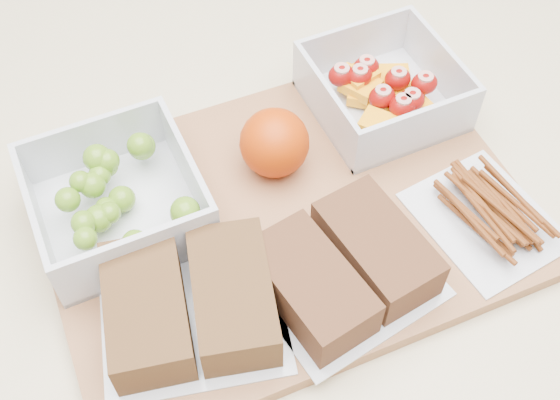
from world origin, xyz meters
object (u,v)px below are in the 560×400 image
Objects in this scene: cutting_board at (287,218)px; fruit_container at (383,91)px; sandwich_bag_center at (344,268)px; orange at (274,143)px; grape_container at (119,198)px; pretzel_bag at (488,211)px; sandwich_bag_left at (190,304)px.

cutting_board is 3.15× the size of fruit_container.
sandwich_bag_center is at bearing -79.59° from cutting_board.
cutting_board is 0.07m from orange.
sandwich_bag_center reaches higher than cutting_board.
cutting_board is 2.64× the size of sandwich_bag_center.
grape_container is 2.17× the size of orange.
pretzel_bag is (0.16, -0.08, 0.02)m from cutting_board.
sandwich_bag_center is at bearing -89.96° from orange.
cutting_board is at bearing -150.80° from fruit_container.
grape_container is 0.12m from sandwich_bag_left.
cutting_board is 6.54× the size of orange.
orange reaches higher than cutting_board.
cutting_board is at bearing -23.81° from grape_container.
cutting_board is 0.13m from sandwich_bag_left.
sandwich_bag_left reaches higher than cutting_board.
fruit_container reaches higher than sandwich_bag_center.
orange is at bearing 136.67° from pretzel_bag.
fruit_container is 0.29m from sandwich_bag_left.
orange is at bearing -1.78° from grape_container.
grape_container reaches higher than fruit_container.
sandwich_bag_center is at bearing -9.60° from sandwich_bag_left.
sandwich_bag_center is (0.15, -0.14, -0.00)m from grape_container.
fruit_container is at bearing 10.72° from orange.
orange is 0.47× the size of pretzel_bag.
cutting_board is 2.42× the size of sandwich_bag_left.
fruit_container is at bearing 51.69° from sandwich_bag_center.
pretzel_bag is at bearing -43.33° from orange.
orange reaches higher than grape_container.
cutting_board is 3.09× the size of pretzel_bag.
grape_container is 0.15m from orange.
grape_container reaches higher than sandwich_bag_center.
orange is at bearing 42.84° from sandwich_bag_left.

